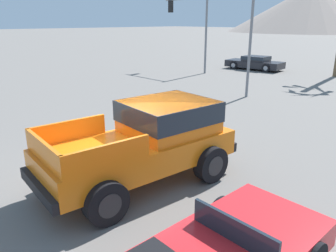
% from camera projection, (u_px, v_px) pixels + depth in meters
% --- Properties ---
extents(ground_plane, '(320.00, 320.00, 0.00)m').
position_uv_depth(ground_plane, '(135.00, 173.00, 8.72)').
color(ground_plane, slate).
extents(orange_pickup_truck, '(2.75, 5.13, 1.95)m').
position_uv_depth(orange_pickup_truck, '(150.00, 138.00, 8.09)').
color(orange_pickup_truck, orange).
rests_on(orange_pickup_truck, ground_plane).
extents(parked_car_dark, '(4.74, 2.33, 1.10)m').
position_uv_depth(parked_car_dark, '(255.00, 63.00, 26.89)').
color(parked_car_dark, '#232328').
rests_on(parked_car_dark, ground_plane).
extents(traffic_light_main, '(4.38, 0.38, 5.68)m').
position_uv_depth(traffic_light_main, '(190.00, 19.00, 25.09)').
color(traffic_light_main, slate).
rests_on(traffic_light_main, ground_plane).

